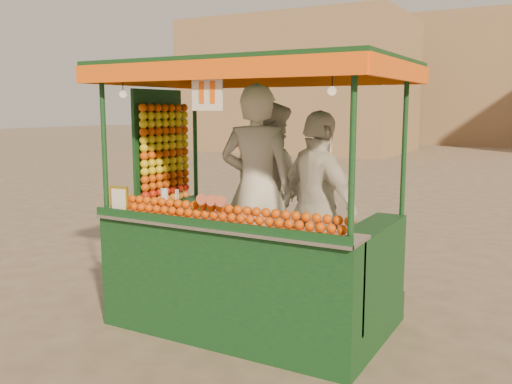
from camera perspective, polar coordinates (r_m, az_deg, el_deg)
The scene contains 7 objects.
ground at distance 5.13m, azimuth 0.75°, elevation -14.27°, with size 90.00×90.00×0.00m, color brown.
building_left at distance 26.67m, azimuth 4.38°, elevation 10.78°, with size 10.00×6.00×6.00m, color #927253.
building_center at distance 34.45m, azimuth 22.56°, elevation 10.51°, with size 14.00×7.00×7.00m, color #927253.
juice_cart at distance 5.08m, azimuth -1.39°, elevation -5.28°, with size 2.64×1.71×2.39m.
vendor_left at distance 5.23m, azimuth 0.09°, elevation 0.41°, with size 0.79×0.60×1.94m.
vendor_middle at distance 5.50m, azimuth 1.50°, elevation -0.03°, with size 1.09×1.02×1.78m.
vendor_right at distance 4.90m, azimuth 6.41°, elevation -1.64°, with size 1.07×0.85×1.70m.
Camera 1 is at (2.26, -4.15, 2.00)m, focal length 38.97 mm.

